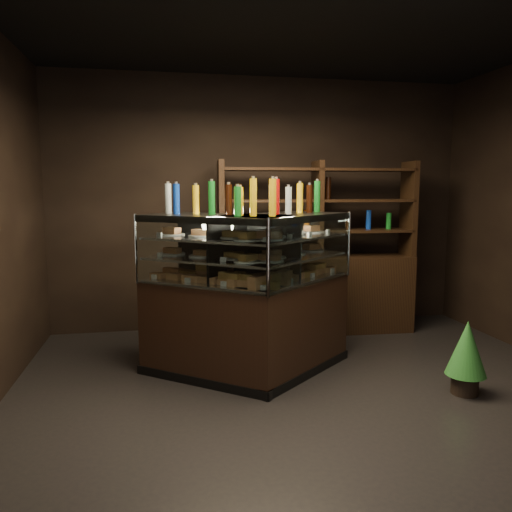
{
  "coord_description": "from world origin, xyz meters",
  "views": [
    {
      "loc": [
        -1.2,
        -3.47,
        1.68
      ],
      "look_at": [
        -0.4,
        0.74,
        1.1
      ],
      "focal_mm": 35.0,
      "sensor_mm": 36.0,
      "label": 1
    }
  ],
  "objects": [
    {
      "name": "bottles_top",
      "position": [
        -0.42,
        0.91,
        1.6
      ],
      "size": [
        1.5,
        0.78,
        0.3
      ],
      "color": "#B20C0A",
      "rests_on": "display_case"
    },
    {
      "name": "food_display",
      "position": [
        -0.42,
        0.9,
        1.09
      ],
      "size": [
        1.67,
        0.92,
        0.45
      ],
      "color": "#B98442",
      "rests_on": "display_case"
    },
    {
      "name": "display_case",
      "position": [
        -0.42,
        0.9,
        0.49
      ],
      "size": [
        2.06,
        1.39,
        1.47
      ],
      "rotation": [
        0.0,
        0.0,
        0.03
      ],
      "color": "black",
      "rests_on": "ground"
    },
    {
      "name": "room_shell",
      "position": [
        0.0,
        0.0,
        1.94
      ],
      "size": [
        5.02,
        5.02,
        3.01
      ],
      "color": "black",
      "rests_on": "ground"
    },
    {
      "name": "back_shelving",
      "position": [
        0.56,
        2.05,
        0.61
      ],
      "size": [
        2.3,
        0.54,
        2.0
      ],
      "rotation": [
        0.0,
        0.0,
        -0.05
      ],
      "color": "black",
      "rests_on": "ground"
    },
    {
      "name": "potted_conifer",
      "position": [
        1.23,
        0.08,
        0.4
      ],
      "size": [
        0.33,
        0.33,
        0.7
      ],
      "rotation": [
        0.0,
        0.0,
        0.37
      ],
      "color": "black",
      "rests_on": "ground"
    },
    {
      "name": "ground",
      "position": [
        0.0,
        0.0,
        0.0
      ],
      "size": [
        5.0,
        5.0,
        0.0
      ],
      "primitive_type": "plane",
      "color": "black",
      "rests_on": "ground"
    }
  ]
}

